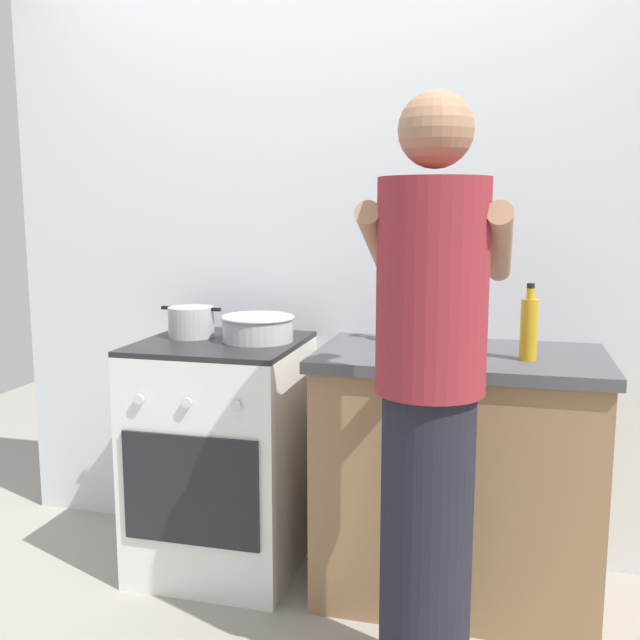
# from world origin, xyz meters

# --- Properties ---
(ground) EXTENTS (6.00, 6.00, 0.00)m
(ground) POSITION_xyz_m (0.00, 0.00, 0.00)
(ground) COLOR gray
(back_wall) EXTENTS (3.20, 0.10, 2.50)m
(back_wall) POSITION_xyz_m (0.20, 0.50, 1.25)
(back_wall) COLOR silver
(back_wall) RESTS_ON ground
(countertop) EXTENTS (1.00, 0.60, 0.90)m
(countertop) POSITION_xyz_m (0.55, 0.15, 0.45)
(countertop) COLOR #99724C
(countertop) RESTS_ON ground
(stove_range) EXTENTS (0.60, 0.62, 0.90)m
(stove_range) POSITION_xyz_m (-0.35, 0.15, 0.45)
(stove_range) COLOR white
(stove_range) RESTS_ON ground
(pot) EXTENTS (0.24, 0.18, 0.12)m
(pot) POSITION_xyz_m (-0.49, 0.20, 0.96)
(pot) COLOR #B2B2B7
(pot) RESTS_ON stove_range
(mixing_bowl) EXTENTS (0.28, 0.28, 0.10)m
(mixing_bowl) POSITION_xyz_m (-0.21, 0.18, 0.95)
(mixing_bowl) COLOR #B7B7BC
(mixing_bowl) RESTS_ON stove_range
(utensil_crock) EXTENTS (0.10, 0.10, 0.32)m
(utensil_crock) POSITION_xyz_m (0.32, 0.31, 0.99)
(utensil_crock) COLOR silver
(utensil_crock) RESTS_ON countertop
(spice_bottle) EXTENTS (0.04, 0.04, 0.09)m
(spice_bottle) POSITION_xyz_m (0.54, 0.13, 0.94)
(spice_bottle) COLOR silver
(spice_bottle) RESTS_ON countertop
(oil_bottle) EXTENTS (0.06, 0.06, 0.26)m
(oil_bottle) POSITION_xyz_m (0.77, 0.07, 1.01)
(oil_bottle) COLOR gold
(oil_bottle) RESTS_ON countertop
(person) EXTENTS (0.41, 0.50, 1.70)m
(person) POSITION_xyz_m (0.50, -0.43, 0.86)
(person) COLOR black
(person) RESTS_ON ground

